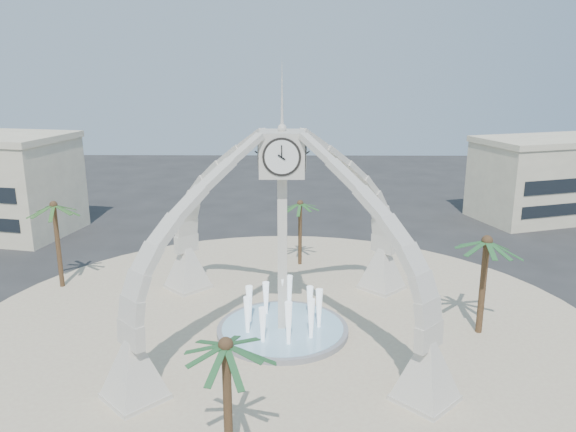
{
  "coord_description": "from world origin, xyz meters",
  "views": [
    {
      "loc": [
        0.67,
        -31.21,
        15.82
      ],
      "look_at": [
        0.3,
        2.0,
        6.88
      ],
      "focal_mm": 35.0,
      "sensor_mm": 36.0,
      "label": 1
    }
  ],
  "objects_px": {
    "clock_tower": "(282,231)",
    "palm_north": "(300,204)",
    "fountain": "(283,329)",
    "palm_east": "(487,242)",
    "palm_west": "(54,207)",
    "palm_south": "(226,347)"
  },
  "relations": [
    {
      "from": "clock_tower",
      "to": "palm_north",
      "type": "relative_size",
      "value": 3.09
    },
    {
      "from": "fountain",
      "to": "palm_east",
      "type": "xyz_separation_m",
      "value": [
        11.98,
        0.19,
        5.52
      ]
    },
    {
      "from": "fountain",
      "to": "palm_west",
      "type": "xyz_separation_m",
      "value": [
        -16.42,
        7.24,
        5.83
      ]
    },
    {
      "from": "clock_tower",
      "to": "palm_south",
      "type": "relative_size",
      "value": 2.84
    },
    {
      "from": "palm_east",
      "to": "palm_south",
      "type": "xyz_separation_m",
      "value": [
        -13.88,
        -12.25,
        -0.28
      ]
    },
    {
      "from": "palm_west",
      "to": "palm_north",
      "type": "height_order",
      "value": "palm_west"
    },
    {
      "from": "fountain",
      "to": "palm_west",
      "type": "relative_size",
      "value": 1.16
    },
    {
      "from": "palm_west",
      "to": "palm_south",
      "type": "height_order",
      "value": "palm_west"
    },
    {
      "from": "palm_east",
      "to": "palm_west",
      "type": "height_order",
      "value": "palm_west"
    },
    {
      "from": "clock_tower",
      "to": "palm_north",
      "type": "height_order",
      "value": "clock_tower"
    },
    {
      "from": "clock_tower",
      "to": "fountain",
      "type": "xyz_separation_m",
      "value": [
        0.0,
        0.0,
        -6.2
      ]
    },
    {
      "from": "palm_south",
      "to": "palm_north",
      "type": "bearing_deg",
      "value": 82.8
    },
    {
      "from": "clock_tower",
      "to": "palm_east",
      "type": "distance_m",
      "value": 12.0
    },
    {
      "from": "palm_north",
      "to": "palm_west",
      "type": "bearing_deg",
      "value": -164.15
    },
    {
      "from": "fountain",
      "to": "palm_north",
      "type": "height_order",
      "value": "palm_north"
    },
    {
      "from": "clock_tower",
      "to": "palm_west",
      "type": "relative_size",
      "value": 2.6
    },
    {
      "from": "palm_east",
      "to": "palm_west",
      "type": "bearing_deg",
      "value": 166.06
    },
    {
      "from": "clock_tower",
      "to": "palm_east",
      "type": "relative_size",
      "value": 2.69
    },
    {
      "from": "palm_west",
      "to": "palm_north",
      "type": "xyz_separation_m",
      "value": [
        17.59,
        4.99,
        -1.02
      ]
    },
    {
      "from": "clock_tower",
      "to": "palm_south",
      "type": "distance_m",
      "value": 12.24
    },
    {
      "from": "palm_north",
      "to": "palm_south",
      "type": "bearing_deg",
      "value": -97.2
    },
    {
      "from": "palm_east",
      "to": "palm_west",
      "type": "xyz_separation_m",
      "value": [
        -28.4,
        7.05,
        0.31
      ]
    }
  ]
}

